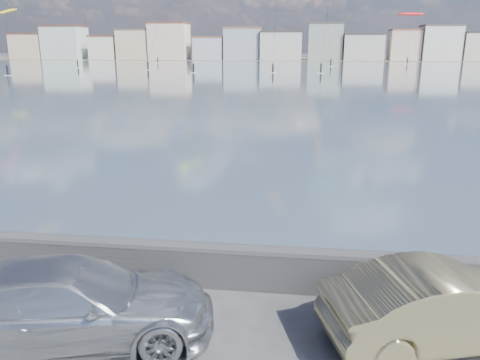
% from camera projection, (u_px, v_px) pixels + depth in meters
% --- Properties ---
extents(ground, '(700.00, 700.00, 0.00)m').
position_uv_depth(ground, '(156.00, 358.00, 8.32)').
color(ground, '#333335').
rests_on(ground, ground).
extents(bay_water, '(500.00, 177.00, 0.00)m').
position_uv_depth(bay_water, '(290.00, 73.00, 95.55)').
color(bay_water, '#395466').
rests_on(bay_water, ground).
extents(far_shore_strip, '(500.00, 60.00, 0.00)m').
position_uv_depth(far_shore_strip, '(297.00, 59.00, 198.99)').
color(far_shore_strip, '#4C473D').
rests_on(far_shore_strip, ground).
extents(seawall, '(400.00, 0.36, 1.08)m').
position_uv_depth(seawall, '(190.00, 262.00, 10.74)').
color(seawall, '#28282B').
rests_on(seawall, ground).
extents(far_buildings, '(240.79, 13.26, 14.60)m').
position_uv_depth(far_buildings, '(300.00, 44.00, 183.82)').
color(far_buildings, '#CCB293').
rests_on(far_buildings, ground).
extents(car_silver, '(5.72, 3.50, 1.55)m').
position_uv_depth(car_silver, '(69.00, 303.00, 8.63)').
color(car_silver, '#B7B9BD').
rests_on(car_silver, ground).
extents(car_champagne, '(4.82, 2.90, 1.50)m').
position_uv_depth(car_champagne, '(446.00, 305.00, 8.61)').
color(car_champagne, tan).
rests_on(car_champagne, ground).
extents(kitesurfer_5, '(5.23, 12.66, 16.95)m').
position_uv_depth(kitesurfer_5, '(8.00, 12.00, 139.93)').
color(kitesurfer_5, yellow).
rests_on(kitesurfer_5, ground).
extents(kitesurfer_11, '(10.55, 13.51, 15.88)m').
position_uv_depth(kitesurfer_11, '(411.00, 14.00, 147.75)').
color(kitesurfer_11, red).
rests_on(kitesurfer_11, ground).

